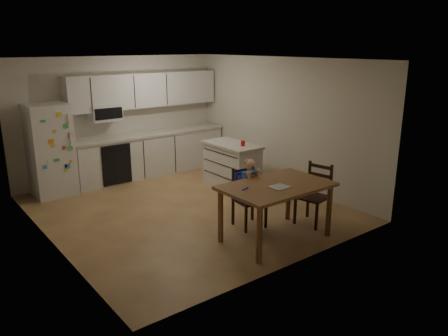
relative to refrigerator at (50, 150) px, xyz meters
name	(u,v)px	position (x,y,z in m)	size (l,w,h in m)	color
room	(170,133)	(1.55, -1.67, 0.40)	(4.52, 5.01, 2.51)	brown
refrigerator	(50,150)	(0.00, 0.00, 0.00)	(0.72, 0.70, 1.70)	silver
kitchen_run	(148,134)	(2.05, 0.09, 0.03)	(3.37, 0.62, 2.15)	silver
kitchen_island	(232,166)	(2.89, -1.74, -0.40)	(0.63, 1.20, 0.88)	silver
red_cup	(243,143)	(2.93, -2.01, 0.08)	(0.08, 0.08, 0.10)	red
dining_table	(276,192)	(1.91, -3.96, -0.14)	(1.54, 0.99, 0.82)	brown
napkin	(279,187)	(1.85, -4.07, -0.02)	(0.26, 0.22, 0.01)	#B2B2B7
toddler_spoon	(245,189)	(1.41, -3.85, -0.02)	(0.02, 0.02, 0.12)	#2625BB
chair_booster	(248,186)	(1.91, -3.34, -0.20)	(0.45, 0.45, 1.07)	black
chair_side	(316,190)	(2.85, -3.89, -0.31)	(0.49, 0.49, 0.95)	black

